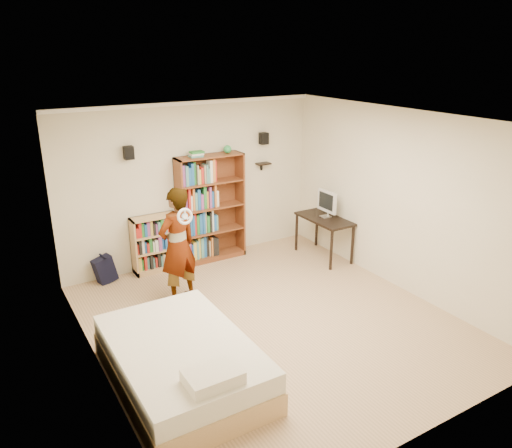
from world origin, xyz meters
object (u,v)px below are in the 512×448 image
(computer_desk, at_px, (324,237))
(person, at_px, (178,246))
(tall_bookshelf, at_px, (211,209))
(daybed, at_px, (181,357))
(low_bookshelf, at_px, (155,244))

(computer_desk, bearing_deg, person, -176.14)
(tall_bookshelf, bearing_deg, daybed, -121.82)
(low_bookshelf, relative_size, computer_desk, 0.89)
(tall_bookshelf, relative_size, person, 1.07)
(low_bookshelf, bearing_deg, tall_bookshelf, -1.53)
(tall_bookshelf, height_order, person, tall_bookshelf)
(low_bookshelf, xyz_separation_m, daybed, (-0.79, -2.92, -0.16))
(person, bearing_deg, daybed, 50.53)
(low_bookshelf, distance_m, computer_desk, 2.88)
(computer_desk, relative_size, person, 0.62)
(low_bookshelf, height_order, daybed, low_bookshelf)
(tall_bookshelf, relative_size, computer_desk, 1.72)
(daybed, distance_m, person, 1.98)
(tall_bookshelf, bearing_deg, low_bookshelf, 178.47)
(tall_bookshelf, bearing_deg, computer_desk, -28.92)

